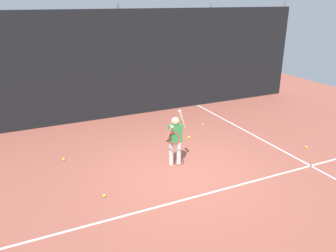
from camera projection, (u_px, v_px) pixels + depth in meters
ground_plane at (183, 171)px, 7.87m from camera, size 20.00×20.00×0.00m
court_line_baseline at (207, 194)px, 6.95m from camera, size 9.00×0.05×0.00m
court_line_sideline at (255, 136)px, 9.87m from camera, size 0.05×9.00×0.00m
back_fence_windscreen at (121, 65)px, 10.99m from camera, size 13.79×0.08×3.48m
fence_post_1 at (7, 71)px, 9.67m from camera, size 0.09×0.09×3.63m
fence_post_2 at (120, 62)px, 11.01m from camera, size 0.09×0.09×3.63m
fence_post_3 at (209, 55)px, 12.35m from camera, size 0.09×0.09×3.63m
fence_post_4 at (280, 50)px, 13.69m from camera, size 0.09×0.09×3.63m
tennis_player at (175, 137)px, 7.93m from camera, size 0.68×0.61×1.35m
tennis_ball_0 at (306, 147)px, 9.06m from camera, size 0.07×0.07×0.07m
tennis_ball_1 at (104, 196)px, 6.82m from camera, size 0.07×0.07×0.07m
tennis_ball_2 at (203, 125)px, 10.64m from camera, size 0.07×0.07×0.07m
tennis_ball_3 at (189, 137)px, 9.69m from camera, size 0.07×0.07×0.07m
tennis_ball_4 at (64, 159)px, 8.37m from camera, size 0.07×0.07×0.07m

